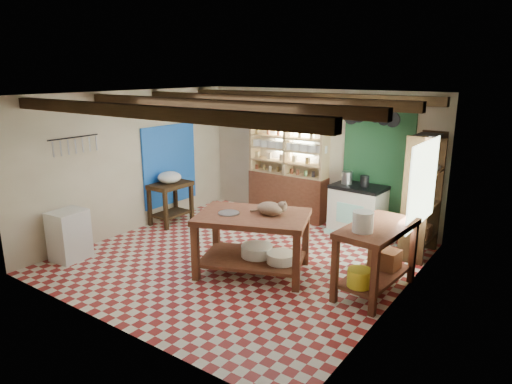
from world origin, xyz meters
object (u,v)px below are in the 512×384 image
Objects in this scene: work_table at (253,243)px; stove at (358,210)px; cat at (270,209)px; prep_table at (171,203)px; white_cabinet at (69,235)px; right_counter at (376,259)px.

work_table is 1.69× the size of stove.
prep_table is at bearing 133.33° from cat.
white_cabinet is at bearing -128.09° from stove.
cat is at bearing -96.52° from stove.
cat reaches higher than stove.
work_table is 2.53m from stove.
work_table reaches higher than white_cabinet.
stove is 4.98m from white_cabinet.
stove is 1.16× the size of prep_table.
cat reaches higher than right_counter.
white_cabinet is 4.73m from right_counter.
stove is at bearing 48.91° from cat.
work_table is 2.81m from prep_table.
work_table reaches higher than prep_table.
white_cabinet is at bearing -90.36° from prep_table.
work_table is 3.89× the size of cat.
cat is (2.87, -0.78, 0.59)m from prep_table.
white_cabinet is 1.96× the size of cat.
white_cabinet is at bearing -153.86° from right_counter.
cat is (2.89, 1.43, 0.60)m from white_cabinet.
prep_table is at bearing -151.67° from stove.
cat is at bearing 21.69° from white_cabinet.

